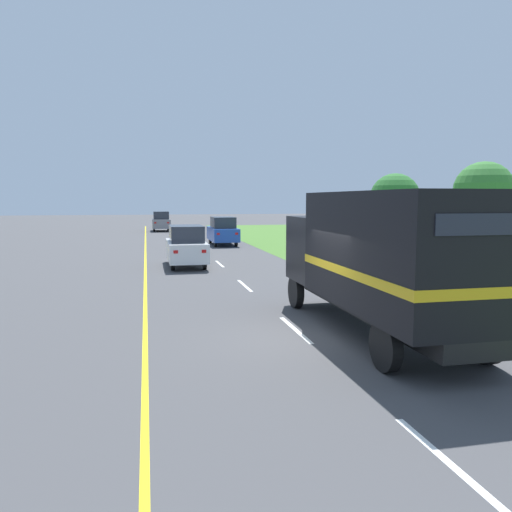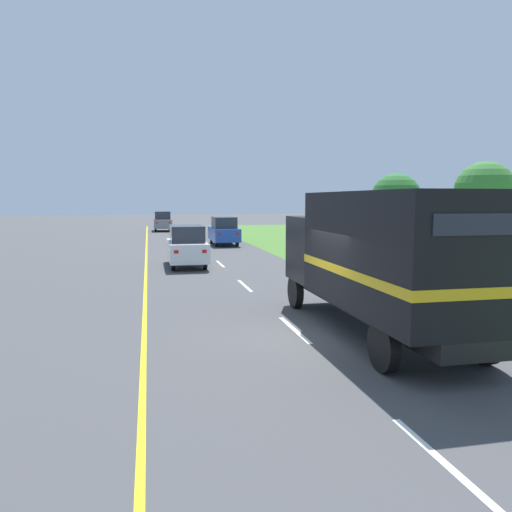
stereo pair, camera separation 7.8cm
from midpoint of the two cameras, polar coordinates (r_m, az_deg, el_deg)
ground_plane at (r=12.08m, az=5.32°, el=-9.22°), size 200.00×200.00×0.00m
grass_shoulder at (r=33.79m, az=18.39°, el=0.61°), size 20.00×67.71×0.01m
edge_line_yellow at (r=29.04m, az=-12.60°, el=-0.13°), size 0.12×67.71×0.01m
centre_dash_nearest at (r=7.09m, az=21.04°, el=-21.32°), size 0.12×2.60×0.01m
centre_dash_near at (r=12.74m, az=4.33°, el=-8.36°), size 0.12×2.60×0.01m
centre_dash_mid_a at (r=19.01m, az=-1.42°, el=-3.40°), size 0.12×2.60×0.01m
centre_dash_mid_b at (r=25.45m, az=-4.26°, el=-0.90°), size 0.12×2.60×0.01m
centre_dash_far at (r=31.96m, az=-5.95°, el=0.59°), size 0.12×2.60×0.01m
centre_dash_farthest at (r=38.49m, az=-7.06°, el=1.57°), size 0.12×2.60×0.01m
horse_trailer_truck at (r=12.17m, az=14.14°, el=0.01°), size 2.55×7.81×3.44m
lead_car_white at (r=24.56m, az=-8.07°, el=1.14°), size 1.80×4.29×2.01m
lead_car_blue_ahead at (r=35.98m, az=-3.88°, el=2.87°), size 1.80×4.36×2.03m
lead_car_grey_ahead at (r=52.73m, az=-10.83°, el=3.92°), size 1.80×3.91×2.04m
highway_sign at (r=20.73m, az=15.83°, el=2.04°), size 1.91×0.09×2.81m
roadside_tree_near at (r=26.58m, az=24.48°, el=6.71°), size 2.81×2.81×5.09m
roadside_tree_mid at (r=34.69m, az=15.51°, el=6.37°), size 3.29×3.29×5.00m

